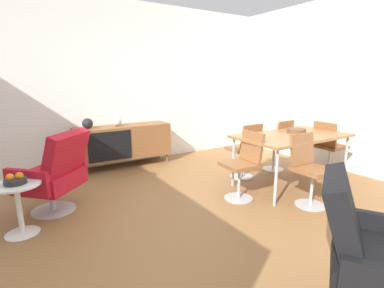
% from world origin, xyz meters
% --- Properties ---
extents(ground_plane, '(8.32, 8.32, 0.00)m').
position_xyz_m(ground_plane, '(0.00, 0.00, 0.00)').
color(ground_plane, olive).
extents(wall_back, '(6.80, 0.12, 2.80)m').
position_xyz_m(wall_back, '(0.00, 2.60, 1.40)').
color(wall_back, white).
rests_on(wall_back, ground_plane).
extents(wall_right, '(0.12, 5.60, 2.80)m').
position_xyz_m(wall_right, '(3.20, 0.00, 1.40)').
color(wall_right, white).
rests_on(wall_right, ground_plane).
extents(sideboard, '(1.60, 0.45, 0.72)m').
position_xyz_m(sideboard, '(0.12, 2.30, 0.44)').
color(sideboard, brown).
rests_on(sideboard, ground_plane).
extents(vase_cobalt, '(0.16, 0.16, 0.16)m').
position_xyz_m(vase_cobalt, '(0.02, 2.30, 0.80)').
color(vase_cobalt, beige).
rests_on(vase_cobalt, sideboard).
extents(vase_sculptural_dark, '(0.17, 0.17, 0.17)m').
position_xyz_m(vase_sculptural_dark, '(-0.46, 2.30, 0.80)').
color(vase_sculptural_dark, black).
rests_on(vase_sculptural_dark, sideboard).
extents(dining_table, '(1.60, 0.90, 0.74)m').
position_xyz_m(dining_table, '(1.83, 0.16, 0.70)').
color(dining_table, olive).
rests_on(dining_table, ground_plane).
extents(wooden_bowl_on_table, '(0.26, 0.26, 0.06)m').
position_xyz_m(wooden_bowl_on_table, '(1.99, 0.22, 0.77)').
color(wooden_bowl_on_table, brown).
rests_on(wooden_bowl_on_table, dining_table).
extents(dining_chair_near_window, '(0.45, 0.43, 0.86)m').
position_xyz_m(dining_chair_near_window, '(0.94, 0.16, 0.47)').
color(dining_chair_near_window, brown).
rests_on(dining_chair_near_window, ground_plane).
extents(dining_chair_back_left, '(0.41, 0.43, 0.86)m').
position_xyz_m(dining_chair_back_left, '(1.48, 0.72, 0.47)').
color(dining_chair_back_left, brown).
rests_on(dining_chair_back_left, ground_plane).
extents(dining_chair_front_left, '(0.41, 0.43, 0.86)m').
position_xyz_m(dining_chair_front_left, '(1.48, -0.40, 0.47)').
color(dining_chair_front_left, brown).
rests_on(dining_chair_front_left, ground_plane).
extents(dining_chair_far_end, '(0.43, 0.41, 0.86)m').
position_xyz_m(dining_chair_far_end, '(2.72, 0.16, 0.47)').
color(dining_chair_far_end, brown).
rests_on(dining_chair_far_end, ground_plane).
extents(dining_chair_back_right, '(0.43, 0.45, 0.86)m').
position_xyz_m(dining_chair_back_right, '(2.18, 0.72, 0.47)').
color(dining_chair_back_right, brown).
rests_on(dining_chair_back_right, ground_plane).
extents(lounge_chair_red, '(0.91, 0.91, 0.95)m').
position_xyz_m(lounge_chair_red, '(-1.13, 1.00, 0.47)').
color(lounge_chair_red, red).
rests_on(lounge_chair_red, ground_plane).
extents(armchair_black_shell, '(0.89, 0.88, 0.95)m').
position_xyz_m(armchair_black_shell, '(0.28, -1.71, 0.47)').
color(armchair_black_shell, black).
rests_on(armchair_black_shell, ground_plane).
extents(side_table_round, '(0.44, 0.44, 0.52)m').
position_xyz_m(side_table_round, '(-1.51, 0.65, 0.32)').
color(side_table_round, white).
rests_on(side_table_round, ground_plane).
extents(fruit_bowl, '(0.20, 0.20, 0.11)m').
position_xyz_m(fruit_bowl, '(-1.51, 0.66, 0.56)').
color(fruit_bowl, '#262628').
rests_on(fruit_bowl, side_table_round).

